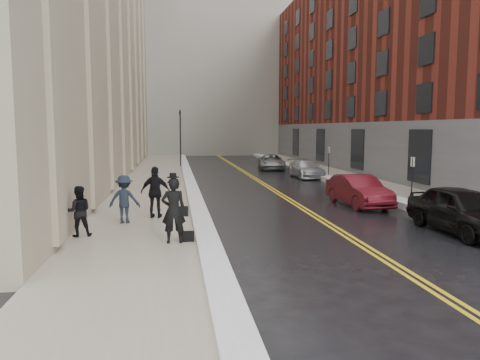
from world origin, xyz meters
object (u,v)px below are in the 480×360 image
object	(u,v)px
pedestrian_main	(173,210)
pedestrian_a	(79,211)
pedestrian_c	(156,192)
car_black	(463,210)
car_silver_near	(306,169)
car_silver_far	(271,162)
pedestrian_b	(124,199)
car_maroon	(359,191)

from	to	relation	value
pedestrian_main	pedestrian_a	size ratio (longest dim) A/B	1.23
pedestrian_a	pedestrian_c	distance (m)	3.64
car_black	car_silver_near	world-z (taller)	car_black
car_silver_near	pedestrian_a	xyz separation A→B (m)	(-12.47, -17.60, 0.32)
car_silver_near	pedestrian_a	size ratio (longest dim) A/B	2.74
pedestrian_main	car_silver_far	bearing A→B (deg)	-110.49
car_silver_near	car_silver_far	distance (m)	7.12
car_silver_near	pedestrian_a	distance (m)	21.57
pedestrian_main	pedestrian_b	world-z (taller)	pedestrian_main
car_black	pedestrian_b	world-z (taller)	pedestrian_b
car_black	pedestrian_c	size ratio (longest dim) A/B	2.39
pedestrian_b	car_maroon	bearing A→B (deg)	-155.30
car_silver_far	pedestrian_a	world-z (taller)	pedestrian_a
car_silver_far	car_silver_near	bearing A→B (deg)	-73.96
car_silver_near	pedestrian_b	size ratio (longest dim) A/B	2.54
car_black	pedestrian_main	world-z (taller)	pedestrian_main
car_silver_far	pedestrian_b	distance (m)	24.85
car_black	car_maroon	size ratio (longest dim) A/B	1.09
car_silver_near	pedestrian_c	size ratio (longest dim) A/B	2.24
car_black	car_silver_far	distance (m)	25.37
car_silver_far	pedestrian_c	distance (m)	23.64
pedestrian_main	pedestrian_c	distance (m)	4.16
pedestrian_b	car_black	bearing A→B (deg)	174.24
car_silver_far	car_black	bearing A→B (deg)	-79.65
car_black	pedestrian_b	bearing A→B (deg)	165.36
car_black	pedestrian_b	distance (m)	11.81
pedestrian_c	car_maroon	bearing A→B (deg)	-154.11
car_silver_far	pedestrian_b	xyz separation A→B (m)	(-10.18, -22.66, 0.38)
pedestrian_main	pedestrian_c	size ratio (longest dim) A/B	1.00
pedestrian_b	car_silver_near	bearing A→B (deg)	-118.42
car_black	car_silver_far	size ratio (longest dim) A/B	1.02
car_maroon	car_silver_near	world-z (taller)	car_maroon
pedestrian_main	pedestrian_a	distance (m)	3.25
pedestrian_main	pedestrian_c	bearing A→B (deg)	-83.11
car_silver_far	pedestrian_b	world-z (taller)	pedestrian_b
car_silver_near	car_black	bearing A→B (deg)	-91.51
car_silver_near	car_silver_far	bearing A→B (deg)	96.40
car_maroon	pedestrian_a	xyz separation A→B (m)	(-11.40, -5.15, 0.24)
pedestrian_main	pedestrian_b	distance (m)	3.71
car_silver_near	car_silver_far	world-z (taller)	car_silver_far
car_black	pedestrian_main	xyz separation A→B (m)	(-9.73, -0.59, 0.33)
car_silver_far	pedestrian_a	bearing A→B (deg)	-107.46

